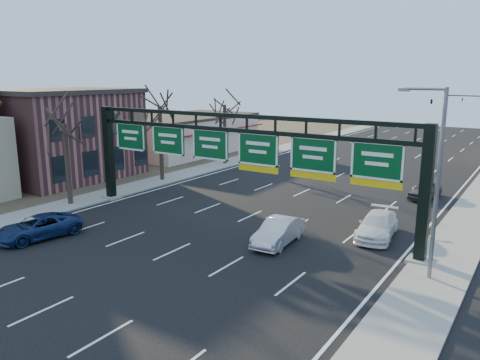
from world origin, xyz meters
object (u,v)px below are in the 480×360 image
Objects in this scene: car_blue_suv at (38,227)px; car_silver_sedan at (278,232)px; sign_gantry at (236,154)px; car_white_wagon at (377,225)px.

car_blue_suv is 14.24m from car_silver_sedan.
car_blue_suv is 1.11× the size of car_silver_sedan.
sign_gantry is 5.58× the size of car_silver_sedan.
car_white_wagon is at bearing 40.56° from car_silver_sedan.
car_blue_suv is 1.00× the size of car_white_wagon.
car_white_wagon is (16.73, 11.38, 0.03)m from car_blue_suv.
car_blue_suv is at bearing -152.89° from car_white_wagon.
sign_gantry is at bearing -169.68° from car_white_wagon.
sign_gantry reaches higher than car_white_wagon.
car_blue_suv is at bearing -154.47° from car_silver_sedan.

